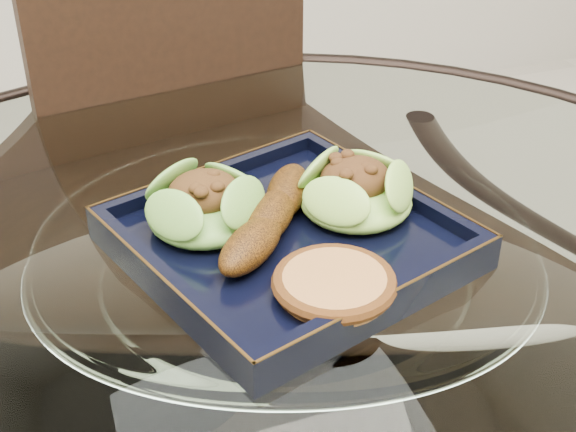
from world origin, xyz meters
name	(u,v)px	position (x,y,z in m)	size (l,w,h in m)	color
dining_table	(285,421)	(0.00, 0.00, 0.60)	(1.13, 1.13, 0.77)	white
dining_chair	(218,276)	(0.03, 0.37, 0.51)	(0.45, 0.45, 0.92)	black
navy_plate	(288,244)	(0.02, 0.05, 0.77)	(0.27, 0.27, 0.02)	black
lettuce_wrap_left	(206,208)	(-0.05, 0.09, 0.80)	(0.11, 0.11, 0.04)	#4A8C28
lettuce_wrap_right	(356,194)	(0.09, 0.07, 0.80)	(0.11, 0.11, 0.04)	#6CA730
roasted_plantain	(270,216)	(0.01, 0.06, 0.80)	(0.18, 0.04, 0.03)	#5B3109
crumb_patty	(334,285)	(0.03, -0.05, 0.79)	(0.09, 0.09, 0.02)	#C67A42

